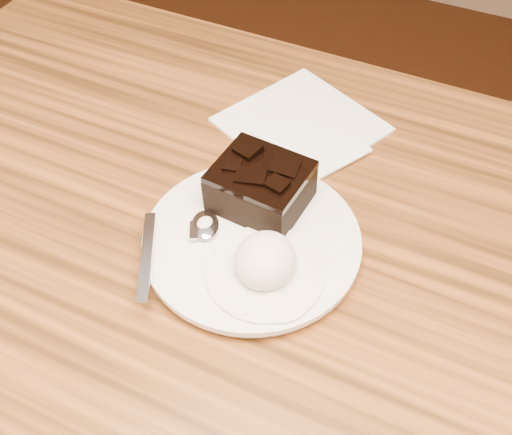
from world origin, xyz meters
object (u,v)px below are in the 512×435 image
at_px(dining_table, 265,427).
at_px(napkin, 301,123).
at_px(brownie, 261,188).
at_px(spoon, 205,226).
at_px(plate, 252,243).
at_px(ice_cream_scoop, 265,261).

bearing_deg(dining_table, napkin, 104.85).
relative_size(dining_table, brownie, 12.70).
bearing_deg(spoon, plate, -15.88).
xyz_separation_m(plate, brownie, (-0.01, 0.05, 0.03)).
bearing_deg(napkin, plate, -81.67).
distance_m(dining_table, napkin, 0.45).
bearing_deg(plate, ice_cream_scoop, -48.45).
distance_m(plate, spoon, 0.05).
relative_size(brownie, napkin, 0.56).
bearing_deg(brownie, napkin, 96.19).
distance_m(ice_cream_scoop, napkin, 0.25).
height_order(dining_table, napkin, napkin).
bearing_deg(spoon, dining_table, -39.61).
height_order(dining_table, plate, plate).
xyz_separation_m(plate, napkin, (-0.03, 0.21, -0.01)).
relative_size(plate, brownie, 2.41).
relative_size(dining_table, napkin, 7.10).
bearing_deg(napkin, brownie, -83.81).
xyz_separation_m(dining_table, ice_cream_scoop, (-0.00, -0.01, 0.41)).
bearing_deg(brownie, plate, -74.94).
height_order(dining_table, brownie, brownie).
relative_size(ice_cream_scoop, napkin, 0.38).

